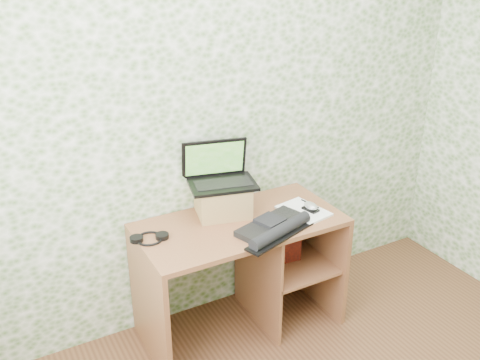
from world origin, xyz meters
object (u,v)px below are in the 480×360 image
riser (223,200)px  keyboard (275,227)px  laptop (219,174)px  desk (249,256)px  notepad (304,211)px

riser → keyboard: bearing=-64.7°
riser → laptop: 0.16m
desk → laptop: size_ratio=2.76×
desk → notepad: size_ratio=4.08×
notepad → keyboard: bearing=-168.1°
keyboard → notepad: keyboard is taller
laptop → keyboard: 0.46m
desk → riser: riser is taller
riser → keyboard: (0.16, -0.33, -0.07)m
keyboard → laptop: bearing=94.8°
riser → laptop: laptop is taller
desk → keyboard: 0.37m
desk → riser: size_ratio=3.95×
laptop → desk: bearing=-40.1°
laptop → keyboard: bearing=-54.1°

